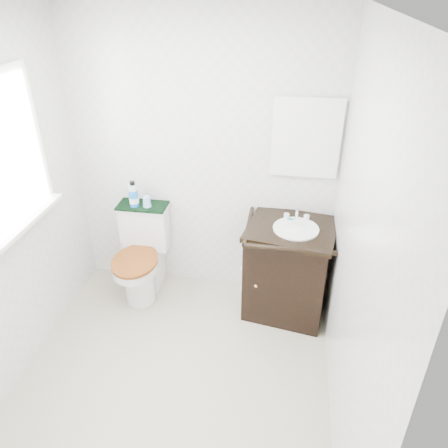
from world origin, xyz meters
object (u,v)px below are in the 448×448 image
(vanity, at_px, (289,268))
(trash_bin, at_px, (252,279))
(toilet, at_px, (143,258))
(mouthwash_bottle, at_px, (134,195))
(cup, at_px, (147,202))

(vanity, relative_size, trash_bin, 3.56)
(vanity, height_order, trash_bin, vanity)
(toilet, relative_size, mouthwash_bottle, 3.54)
(vanity, distance_m, trash_bin, 0.48)
(trash_bin, bearing_deg, toilet, -172.15)
(toilet, distance_m, mouthwash_bottle, 0.58)
(trash_bin, bearing_deg, cup, -177.89)
(mouthwash_bottle, distance_m, cup, 0.12)
(vanity, distance_m, cup, 1.31)
(trash_bin, bearing_deg, vanity, -31.84)
(vanity, bearing_deg, trash_bin, 148.16)
(trash_bin, height_order, mouthwash_bottle, mouthwash_bottle)
(toilet, height_order, cup, cup)
(vanity, relative_size, mouthwash_bottle, 4.08)
(mouthwash_bottle, relative_size, cup, 2.49)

